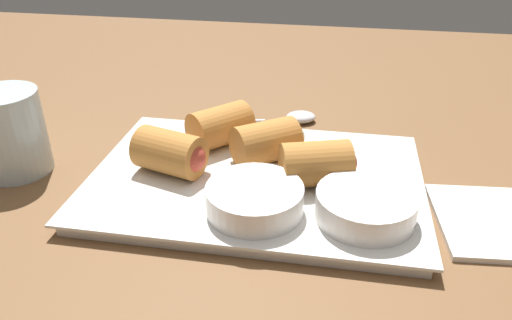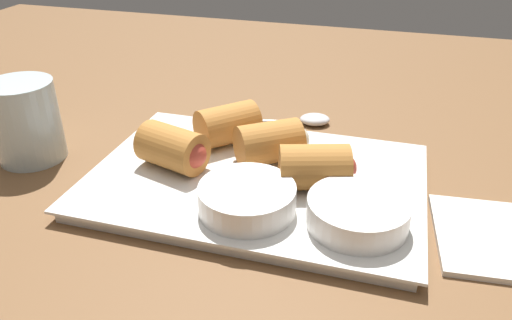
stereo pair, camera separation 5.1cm
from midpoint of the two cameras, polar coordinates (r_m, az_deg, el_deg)
The scene contains 11 objects.
table_surface at distance 54.26cm, azimuth 0.62°, elevation -4.36°, with size 180.00×140.00×2.00cm.
serving_plate at distance 53.79cm, azimuth -2.72°, elevation -2.50°, with size 35.18×24.32×1.50cm.
roll_front_left at distance 55.17cm, azimuth -1.11°, elevation 2.08°, with size 8.42×7.90×4.69cm.
roll_front_right at distance 53.97cm, azimuth -12.19°, elevation 0.71°, with size 8.23×6.50×4.69cm.
roll_back_left at distance 50.96cm, azimuth 4.48°, elevation -0.48°, with size 8.24×6.57×4.69cm.
roll_back_right at distance 59.27cm, azimuth -6.23°, elevation 3.93°, with size 8.23×8.30×4.69cm.
dipping_bowl_near at distance 47.19cm, azimuth -3.26°, elevation -4.43°, with size 9.32×9.32×2.61cm.
dipping_bowl_far at distance 46.78cm, azimuth 9.39°, elevation -5.16°, with size 9.32×9.32×2.61cm.
spoon at distance 68.64cm, azimuth 1.71°, elevation 4.83°, with size 16.94×5.96×1.40cm.
napkin at distance 53.11cm, azimuth 24.75°, elevation -6.61°, with size 14.99×13.08×0.60cm.
drinking_glass at distance 62.61cm, azimuth -28.47°, elevation 2.70°, with size 7.67×7.67×9.47cm.
Camera 1 is at (-4.69, 45.14, 31.13)cm, focal length 35.00 mm.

